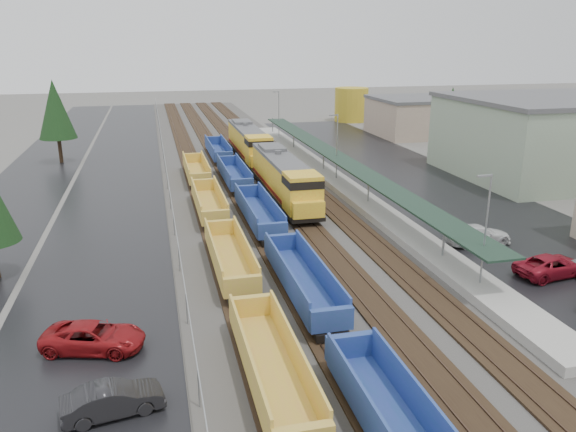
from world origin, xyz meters
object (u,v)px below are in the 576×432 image
parked_car_west_b (113,400)px  locomotive_lead (284,178)px  well_string_blue (277,241)px  parked_car_east_b (552,266)px  parked_car_east_c (478,235)px  storage_tank (351,105)px  well_string_yellow (247,302)px  parked_car_west_c (94,337)px  locomotive_trail (249,143)px

parked_car_west_b → locomotive_lead: bearing=-36.1°
well_string_blue → parked_car_east_b: size_ratio=16.42×
parked_car_east_c → well_string_blue: bearing=83.6°
storage_tank → well_string_yellow: bearing=-113.8°
locomotive_lead → parked_car_west_c: size_ratio=3.82×
parked_car_west_b → parked_car_east_b: 30.42m
well_string_blue → parked_car_west_b: bearing=-123.0°
parked_car_west_b → well_string_blue: bearing=-43.5°
locomotive_lead → parked_car_east_c: locomotive_lead is taller
well_string_yellow → storage_tank: bearing=66.2°
locomotive_lead → parked_car_west_c: 30.79m
parked_car_west_c → parked_car_east_b: size_ratio=0.99×
locomotive_lead → locomotive_trail: size_ratio=1.00×
locomotive_trail → parked_car_west_b: locomotive_trail is taller
locomotive_trail → well_string_yellow: locomotive_trail is taller
parked_car_east_c → locomotive_lead: bearing=36.7°
well_string_yellow → well_string_blue: (4.00, 9.81, 0.01)m
parked_car_east_c → storage_tank: bearing=-12.3°
locomotive_lead → parked_car_west_b: (-15.24, -31.84, -1.74)m
well_string_blue → parked_car_east_c: well_string_blue is taller
well_string_yellow → parked_car_east_b: well_string_yellow is taller
well_string_yellow → parked_car_west_c: size_ratio=15.60×
well_string_blue → storage_tank: bearing=66.0°
parked_car_west_b → parked_car_east_c: (27.58, 15.71, 0.07)m
locomotive_lead → storage_tank: (26.90, 54.87, 0.89)m
storage_tank → locomotive_trail: bearing=-128.5°
well_string_yellow → parked_car_east_c: well_string_yellow is taller
parked_car_east_c → parked_car_west_b: bearing=118.9°
parked_car_east_b → parked_car_west_c: bearing=87.3°
locomotive_lead → locomotive_trail: (0.00, 21.00, 0.00)m
parked_car_west_c → parked_car_east_b: (30.42, 2.81, 0.01)m
well_string_blue → parked_car_east_b: (17.89, -8.59, -0.35)m
locomotive_lead → well_string_yellow: 25.64m
locomotive_trail → storage_tank: 43.26m
well_string_yellow → parked_car_west_c: 8.69m
well_string_blue → well_string_yellow: bearing=-112.2°
locomotive_trail → well_string_blue: (-4.00, -35.52, -1.36)m
parked_car_east_b → storage_tank: bearing=-17.5°
parked_car_west_b → parked_car_east_c: size_ratio=0.80×
storage_tank → parked_car_west_b: size_ratio=1.52×
locomotive_lead → storage_tank: 61.11m
parked_car_east_c → locomotive_trail: bearing=17.7°
well_string_blue → storage_tank: (30.90, 69.38, 2.25)m
locomotive_lead → locomotive_trail: 21.00m
well_string_blue → parked_car_west_b: well_string_blue is taller
locomotive_lead → well_string_blue: (-4.00, -14.52, -1.36)m
well_string_blue → parked_car_west_b: 20.66m
parked_car_east_b → parked_car_west_b: bearing=98.7°
storage_tank → parked_car_west_b: bearing=-115.9°
well_string_blue → storage_tank: size_ratio=13.27×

